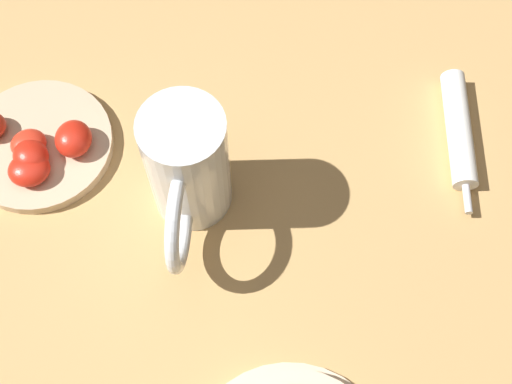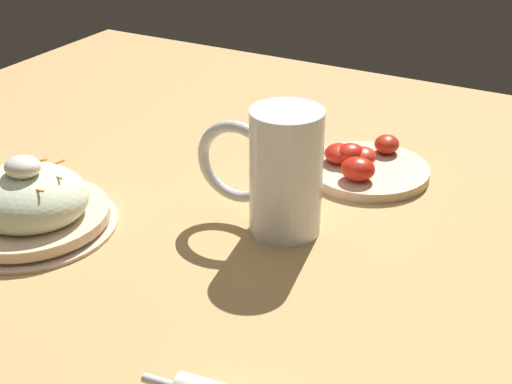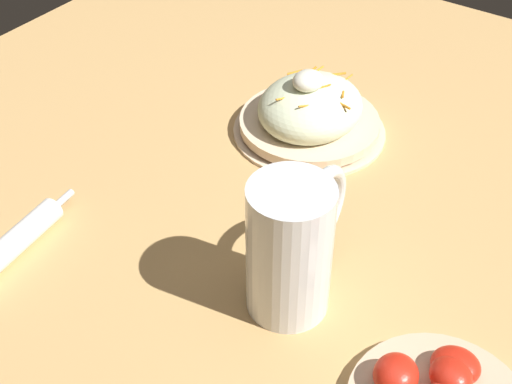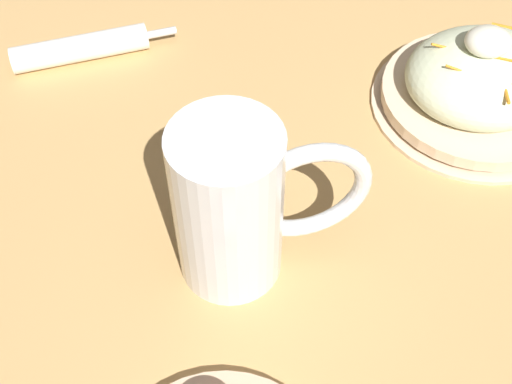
% 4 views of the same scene
% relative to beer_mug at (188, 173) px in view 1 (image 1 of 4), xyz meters
% --- Properties ---
extents(ground_plane, '(1.43, 1.43, 0.00)m').
position_rel_beer_mug_xyz_m(ground_plane, '(0.11, 0.06, -0.07)').
color(ground_plane, tan).
extents(beer_mug, '(0.17, 0.09, 0.17)m').
position_rel_beer_mug_xyz_m(beer_mug, '(0.00, 0.00, 0.00)').
color(beer_mug, white).
rests_on(beer_mug, ground_plane).
extents(napkin_roll, '(0.20, 0.05, 0.03)m').
position_rel_beer_mug_xyz_m(napkin_roll, '(-0.13, 0.31, -0.06)').
color(napkin_roll, white).
rests_on(napkin_roll, ground_plane).
extents(tomato_plate, '(0.18, 0.18, 0.05)m').
position_rel_beer_mug_xyz_m(tomato_plate, '(-0.04, -0.20, -0.06)').
color(tomato_plate, '#D1B28E').
rests_on(tomato_plate, ground_plane).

